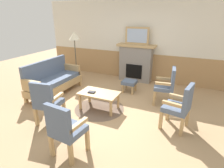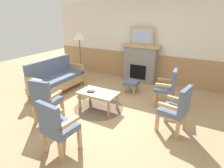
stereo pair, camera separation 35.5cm
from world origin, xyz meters
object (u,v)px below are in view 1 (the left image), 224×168
fireplace (136,62)px  armchair_by_window_left (180,105)px  coffee_table (99,95)px  floor_lamp_by_couch (74,39)px  book_on_table (92,92)px  armchair_front_center (47,101)px  armchair_front_left (65,128)px  couch (54,80)px  footstool (129,83)px  framed_picture (137,36)px  armchair_near_fireplace (167,84)px

fireplace → armchair_by_window_left: (1.71, -2.48, -0.11)m
coffee_table → floor_lamp_by_couch: 2.54m
fireplace → book_on_table: fireplace is taller
armchair_front_center → floor_lamp_by_couch: (-1.04, 2.57, 0.91)m
coffee_table → armchair_front_left: size_ratio=0.98×
couch → armchair_front_left: bearing=-45.1°
footstool → armchair_front_center: armchair_front_center is taller
couch → floor_lamp_by_couch: floor_lamp_by_couch is taller
framed_picture → footstool: framed_picture is taller
coffee_table → armchair_near_fireplace: 1.77m
coffee_table → footstool: (0.32, 1.33, -0.10)m
coffee_table → armchair_near_fireplace: size_ratio=0.98×
floor_lamp_by_couch → footstool: bearing=-5.7°
book_on_table → armchair_front_left: armchair_front_left is taller
coffee_table → armchair_front_left: (0.28, -1.66, 0.15)m
floor_lamp_by_couch → armchair_by_window_left: bearing=-24.2°
couch → armchair_front_center: bearing=-53.1°
armchair_by_window_left → book_on_table: bearing=179.8°
book_on_table → floor_lamp_by_couch: 2.45m
armchair_near_fireplace → armchair_front_center: (-2.14, -2.03, 0.00)m
armchair_front_left → footstool: bearing=89.2°
armchair_by_window_left → coffee_table: bearing=177.5°
framed_picture → floor_lamp_by_couch: 2.08m
couch → armchair_by_window_left: size_ratio=1.84×
fireplace → floor_lamp_by_couch: size_ratio=0.77×
coffee_table → armchair_near_fireplace: (1.46, 1.00, 0.15)m
coffee_table → book_on_table: (-0.16, -0.07, 0.07)m
armchair_front_center → couch: bearing=126.9°
framed_picture → armchair_near_fireplace: framed_picture is taller
armchair_near_fireplace → floor_lamp_by_couch: bearing=170.4°
framed_picture → footstool: size_ratio=2.00×
fireplace → framed_picture: framed_picture is taller
book_on_table → floor_lamp_by_couch: floor_lamp_by_couch is taller
floor_lamp_by_couch → coffee_table: bearing=-41.7°
framed_picture → armchair_front_left: bearing=-88.4°
book_on_table → footstool: 1.49m
book_on_table → armchair_front_center: bearing=-118.2°
book_on_table → armchair_by_window_left: size_ratio=0.17×
coffee_table → armchair_front_center: bearing=-123.3°
footstool → armchair_front_center: size_ratio=0.41×
armchair_front_center → armchair_front_left: bearing=-33.2°
footstool → armchair_near_fireplace: bearing=-16.4°
footstool → armchair_by_window_left: size_ratio=0.41×
armchair_front_center → floor_lamp_by_couch: floor_lamp_by_couch is taller
book_on_table → armchair_near_fireplace: (1.62, 1.07, 0.08)m
framed_picture → armchair_by_window_left: size_ratio=0.82×
book_on_table → armchair_by_window_left: armchair_by_window_left is taller
armchair_by_window_left → armchair_front_center: (-2.56, -0.95, 0.00)m
framed_picture → armchair_front_left: framed_picture is taller
footstool → armchair_by_window_left: bearing=-42.2°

